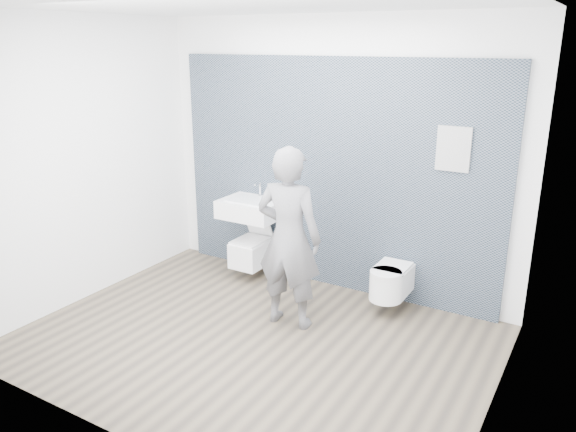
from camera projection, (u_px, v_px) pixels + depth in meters
The scene contains 8 objects.
ground at pixel (253, 341), 4.97m from camera, with size 4.00×4.00×0.00m, color brown.
room_shell at pixel (249, 147), 4.45m from camera, with size 4.00×4.00×4.00m.
tile_wall at pixel (328, 282), 6.17m from camera, with size 3.60×0.06×2.40m, color black.
washbasin at pixel (251, 208), 6.11m from camera, with size 0.65×0.49×0.49m.
toilet_square at pixel (252, 250), 6.26m from camera, with size 0.33×0.48×0.63m.
toilet_rounded at pixel (390, 282), 5.44m from camera, with size 0.32×0.55×0.30m.
info_placard at pixel (439, 310), 5.53m from camera, with size 0.31×0.03×0.41m, color white.
visitor at pixel (289, 238), 5.05m from camera, with size 0.62×0.40×1.69m, color slate.
Camera 1 is at (2.51, -3.63, 2.55)m, focal length 35.00 mm.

